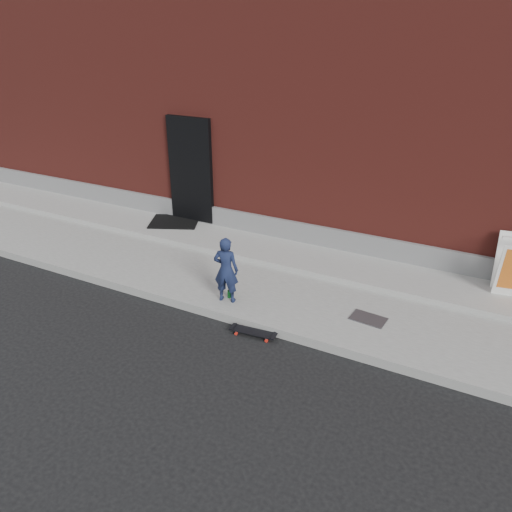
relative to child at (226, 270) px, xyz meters
The scene contains 9 objects.
ground 0.84m from the child, 59.92° to the right, with size 80.00×80.00×0.00m, color black.
sidewalk 1.30m from the child, 78.50° to the left, with size 20.00×3.00×0.15m, color gray.
apron 2.09m from the child, 83.59° to the left, with size 20.00×1.20×0.10m, color gray.
building 6.85m from the child, 88.05° to the left, with size 20.00×8.10×5.00m.
child is the anchor object (origin of this frame).
skateboard 1.11m from the child, 34.06° to the right, with size 0.72×0.24×0.08m.
soda_can 0.50m from the child, 95.27° to the left, with size 0.07×0.07×0.13m, color #1A822C.
doormat 3.53m from the child, 139.85° to the left, with size 1.03×0.84×0.03m, color black.
utility_plate 2.35m from the child, 12.82° to the left, with size 0.53×0.34×0.02m, color #515256.
Camera 1 is at (3.47, -5.68, 4.32)m, focal length 35.00 mm.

